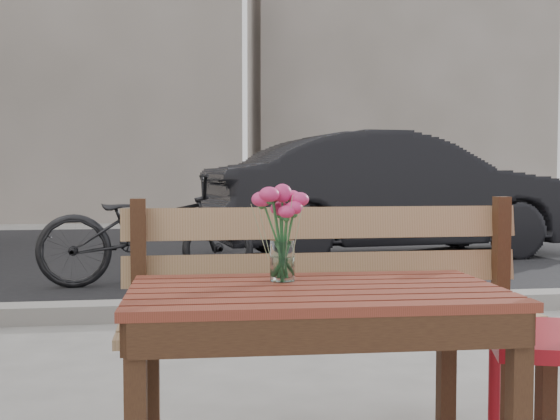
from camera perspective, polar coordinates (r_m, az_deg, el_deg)
name	(u,v)px	position (r m, az deg, el deg)	size (l,w,h in m)	color
street	(211,272)	(6.99, -5.63, -5.00)	(30.00, 8.12, 0.12)	black
backdrop_buildings	(198,59)	(16.46, -6.65, 12.07)	(15.50, 4.00, 8.00)	gray
main_table	(316,325)	(2.08, 2.94, -9.30)	(1.10, 0.66, 0.67)	maroon
main_bench	(332,294)	(2.55, 4.25, -6.85)	(1.51, 0.46, 0.93)	#94714C
main_vase	(282,221)	(2.16, 0.19, -0.89)	(0.16, 0.16, 0.30)	white
parked_car	(392,195)	(8.57, 9.09, 1.19)	(1.56, 4.47, 1.47)	black
bicycle	(147,230)	(6.35, -10.75, -1.58)	(0.66, 1.91, 1.00)	black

